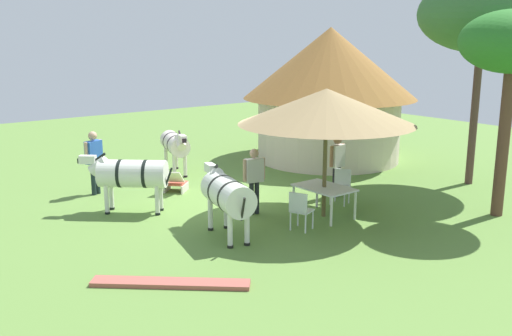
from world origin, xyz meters
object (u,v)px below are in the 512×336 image
(patio_chair_west_end, at_px, (300,208))
(patio_chair_near_hut, at_px, (341,184))
(striped_lounge_chair, at_px, (175,183))
(patio_dining_table, at_px, (324,190))
(shade_umbrella, at_px, (326,107))
(zebra_toward_hut, at_px, (227,194))
(guest_behind_table, at_px, (337,160))
(standing_watcher, at_px, (94,157))
(zebra_nearest_camera, at_px, (175,144))
(thatched_hut, at_px, (329,89))
(guest_beside_umbrella, at_px, (254,175))
(zebra_by_umbrella, at_px, (131,174))
(acacia_tree_far_lawn, at_px, (483,15))

(patio_chair_west_end, bearing_deg, patio_chair_near_hut, 92.12)
(striped_lounge_chair, bearing_deg, patio_dining_table, -19.63)
(shade_umbrella, xyz_separation_m, zebra_toward_hut, (-0.26, -2.68, -1.71))
(guest_behind_table, bearing_deg, standing_watcher, 131.78)
(striped_lounge_chair, distance_m, zebra_nearest_camera, 2.29)
(thatched_hut, distance_m, standing_watcher, 8.46)
(thatched_hut, relative_size, patio_chair_west_end, 6.63)
(patio_chair_near_hut, relative_size, patio_chair_west_end, 1.00)
(thatched_hut, bearing_deg, zebra_nearest_camera, -104.81)
(patio_dining_table, relative_size, guest_beside_umbrella, 0.87)
(thatched_hut, height_order, patio_chair_near_hut, thatched_hut)
(patio_chair_west_end, height_order, guest_beside_umbrella, guest_beside_umbrella)
(guest_beside_umbrella, height_order, striped_lounge_chair, guest_beside_umbrella)
(shade_umbrella, relative_size, patio_chair_near_hut, 4.62)
(standing_watcher, bearing_deg, zebra_nearest_camera, 171.06)
(striped_lounge_chair, relative_size, zebra_nearest_camera, 0.42)
(patio_chair_near_hut, xyz_separation_m, guest_behind_table, (-0.51, 0.35, 0.49))
(patio_dining_table, bearing_deg, shade_umbrella, 14.04)
(guest_beside_umbrella, bearing_deg, patio_chair_near_hut, -3.78)
(guest_beside_umbrella, bearing_deg, zebra_nearest_camera, 95.05)
(zebra_nearest_camera, distance_m, zebra_by_umbrella, 4.10)
(patio_dining_table, xyz_separation_m, zebra_by_umbrella, (-3.16, -3.51, 0.31))
(patio_chair_west_end, distance_m, striped_lounge_chair, 4.63)
(shade_umbrella, height_order, patio_chair_west_end, shade_umbrella)
(guest_behind_table, relative_size, acacia_tree_far_lawn, 0.28)
(standing_watcher, xyz_separation_m, striped_lounge_chair, (1.13, 1.86, -0.80))
(guest_behind_table, height_order, standing_watcher, standing_watcher)
(patio_dining_table, relative_size, zebra_toward_hut, 0.64)
(patio_chair_near_hut, bearing_deg, guest_beside_umbrella, 49.46)
(patio_dining_table, bearing_deg, zebra_nearest_camera, -174.47)
(standing_watcher, bearing_deg, acacia_tree_far_lawn, 125.28)
(zebra_toward_hut, bearing_deg, guest_behind_table, 24.61)
(patio_chair_near_hut, xyz_separation_m, patio_chair_west_end, (0.94, -2.30, 0.00))
(guest_beside_umbrella, relative_size, striped_lounge_chair, 1.74)
(standing_watcher, relative_size, zebra_nearest_camera, 0.79)
(patio_chair_near_hut, bearing_deg, zebra_by_umbrella, 35.90)
(shade_umbrella, xyz_separation_m, guest_beside_umbrella, (-1.19, -1.21, -1.69))
(guest_behind_table, bearing_deg, shade_umbrella, -153.28)
(patio_chair_near_hut, distance_m, patio_chair_west_end, 2.49)
(standing_watcher, height_order, acacia_tree_far_lawn, acacia_tree_far_lawn)
(striped_lounge_chair, distance_m, zebra_by_umbrella, 2.19)
(shade_umbrella, distance_m, guest_beside_umbrella, 2.39)
(patio_dining_table, height_order, zebra_nearest_camera, zebra_nearest_camera)
(patio_chair_near_hut, bearing_deg, thatched_hut, -65.81)
(guest_beside_umbrella, height_order, acacia_tree_far_lawn, acacia_tree_far_lawn)
(thatched_hut, relative_size, zebra_nearest_camera, 2.68)
(thatched_hut, distance_m, zebra_toward_hut, 8.76)
(zebra_by_umbrella, xyz_separation_m, zebra_toward_hut, (2.91, 0.83, -0.01))
(standing_watcher, height_order, zebra_by_umbrella, standing_watcher)
(striped_lounge_chair, xyz_separation_m, acacia_tree_far_lawn, (4.55, 7.34, 4.59))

